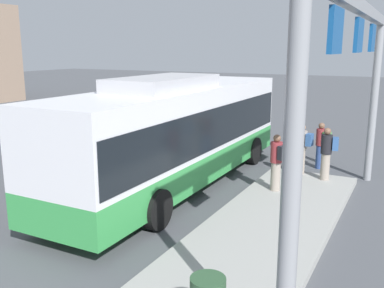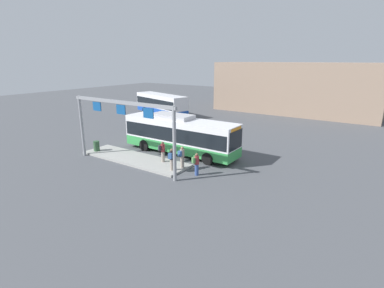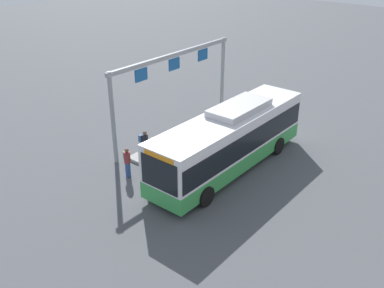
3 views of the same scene
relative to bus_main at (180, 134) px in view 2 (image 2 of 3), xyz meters
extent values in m
plane|color=#4C4F54|center=(0.01, 0.00, -1.81)|extent=(120.00, 120.00, 0.00)
cube|color=#9E9E99|center=(-2.13, -3.57, -1.73)|extent=(10.00, 2.80, 0.16)
cube|color=green|center=(0.01, 0.00, -1.04)|extent=(10.79, 2.54, 0.85)
cube|color=white|center=(0.01, 0.00, 0.34)|extent=(10.79, 2.54, 1.90)
cube|color=black|center=(0.01, 0.00, 0.14)|extent=(10.58, 2.57, 1.20)
cube|color=black|center=(5.42, 0.02, 0.24)|extent=(0.05, 2.13, 1.50)
cube|color=#B7B7BC|center=(-0.80, 0.00, 1.47)|extent=(3.78, 1.76, 0.36)
cube|color=orange|center=(5.35, 0.02, 1.09)|extent=(0.13, 1.75, 0.28)
cylinder|color=black|center=(3.60, 1.21, -1.31)|extent=(1.00, 0.30, 1.00)
cylinder|color=black|center=(3.60, -1.19, -1.31)|extent=(1.00, 0.30, 1.00)
cylinder|color=black|center=(-3.19, 1.19, -1.31)|extent=(1.00, 0.30, 1.00)
cylinder|color=black|center=(-3.18, -1.21, -1.31)|extent=(1.00, 0.30, 1.00)
cube|color=#1947AD|center=(-13.50, 13.50, -1.04)|extent=(10.29, 5.23, 0.85)
cube|color=silver|center=(-13.50, 13.50, 0.34)|extent=(10.29, 5.23, 1.90)
cube|color=black|center=(-13.50, 13.50, 0.14)|extent=(10.11, 5.21, 1.20)
cylinder|color=black|center=(-10.09, 13.75, -1.31)|extent=(1.04, 0.57, 1.00)
cylinder|color=black|center=(-10.77, 11.45, -1.31)|extent=(1.04, 0.57, 1.00)
cylinder|color=black|center=(-15.84, 15.45, -1.31)|extent=(1.04, 0.57, 1.00)
cylinder|color=black|center=(-16.52, 13.14, -1.31)|extent=(1.04, 0.57, 1.00)
cylinder|color=#334C8C|center=(4.10, -3.52, -1.39)|extent=(0.38, 0.38, 0.85)
cylinder|color=maroon|center=(4.10, -3.52, -0.66)|extent=(0.46, 0.46, 0.60)
sphere|color=brown|center=(4.10, -3.52, -0.25)|extent=(0.22, 0.22, 0.22)
cube|color=#4C8447|center=(3.97, -3.74, -0.63)|extent=(0.33, 0.29, 0.40)
cylinder|color=gray|center=(2.25, -4.05, -1.23)|extent=(0.33, 0.33, 0.85)
cylinder|color=black|center=(2.25, -4.05, -0.50)|extent=(0.40, 0.40, 0.60)
sphere|color=brown|center=(2.25, -4.05, -0.09)|extent=(0.22, 0.22, 0.22)
cube|color=#335993|center=(2.30, -4.31, -0.47)|extent=(0.31, 0.23, 0.40)
cylinder|color=gray|center=(2.58, -3.20, -1.23)|extent=(0.32, 0.32, 0.85)
cylinder|color=gray|center=(2.58, -3.20, -0.50)|extent=(0.38, 0.38, 0.60)
sphere|color=#9E755B|center=(2.58, -3.20, -0.09)|extent=(0.22, 0.22, 0.22)
cube|color=#335993|center=(2.54, -3.45, -0.47)|extent=(0.30, 0.22, 0.40)
cylinder|color=gray|center=(0.50, -2.97, -1.23)|extent=(0.38, 0.38, 0.85)
cylinder|color=maroon|center=(0.50, -2.97, -0.50)|extent=(0.46, 0.46, 0.60)
sphere|color=brown|center=(0.50, -2.97, -0.09)|extent=(0.22, 0.22, 0.22)
cube|color=#26262D|center=(0.37, -3.20, -0.47)|extent=(0.33, 0.29, 0.40)
cylinder|color=gray|center=(-6.51, -5.21, 0.79)|extent=(0.24, 0.24, 5.20)
cylinder|color=gray|center=(3.42, -5.21, 0.79)|extent=(0.24, 0.24, 5.20)
cube|color=gray|center=(-1.55, -5.21, 3.24)|extent=(10.32, 0.20, 0.24)
cube|color=#144C8C|center=(-4.27, -5.21, 2.69)|extent=(0.90, 0.08, 0.70)
cube|color=#144C8C|center=(-1.55, -5.21, 2.69)|extent=(0.90, 0.08, 0.70)
cube|color=#144C8C|center=(1.18, -5.21, 2.69)|extent=(0.90, 0.08, 0.70)
cube|color=gray|center=(2.18, 26.82, 2.00)|extent=(24.17, 8.00, 7.63)
cylinder|color=#2D5133|center=(-6.33, -4.05, -1.20)|extent=(0.52, 0.52, 0.90)
camera|label=1|loc=(-11.34, -6.42, 2.42)|focal=40.33mm
camera|label=2|loc=(15.09, -20.22, 6.27)|focal=27.68mm
camera|label=3|loc=(17.17, 11.57, 9.90)|focal=40.73mm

